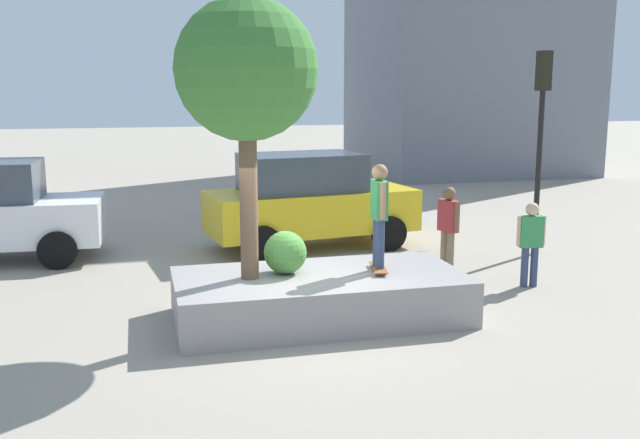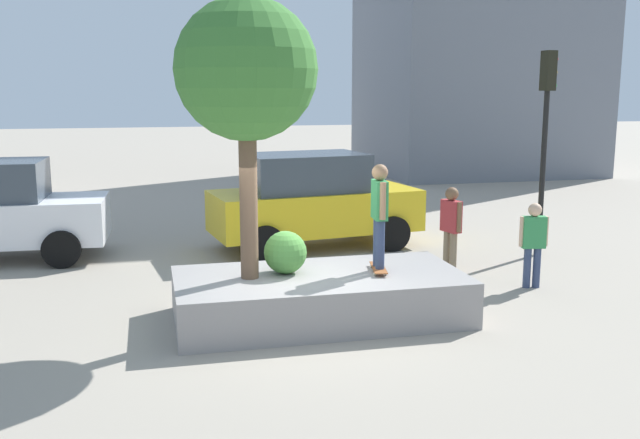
{
  "view_description": "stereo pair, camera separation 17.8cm",
  "coord_description": "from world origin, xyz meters",
  "px_view_note": "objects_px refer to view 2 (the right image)",
  "views": [
    {
      "loc": [
        -2.38,
        -10.54,
        3.69
      ],
      "look_at": [
        0.39,
        0.21,
        1.64
      ],
      "focal_mm": 39.98,
      "sensor_mm": 36.0,
      "label": 1
    },
    {
      "loc": [
        -2.2,
        -10.58,
        3.69
      ],
      "look_at": [
        0.39,
        0.21,
        1.64
      ],
      "focal_mm": 39.98,
      "sensor_mm": 36.0,
      "label": 2
    }
  ],
  "objects_px": {
    "planter_ledge": "(320,297)",
    "traffic_light_corner": "(546,118)",
    "skateboard": "(378,268)",
    "plaza_tree": "(246,72)",
    "taxi_cab": "(312,200)",
    "pedestrian_crossing": "(533,239)",
    "passerby_with_bag": "(451,223)",
    "skateboarder": "(379,208)"
  },
  "relations": [
    {
      "from": "skateboard",
      "to": "plaza_tree",
      "type": "bearing_deg",
      "value": 177.28
    },
    {
      "from": "skateboarder",
      "to": "taxi_cab",
      "type": "relative_size",
      "value": 0.34
    },
    {
      "from": "planter_ledge",
      "to": "traffic_light_corner",
      "type": "relative_size",
      "value": 1.03
    },
    {
      "from": "passerby_with_bag",
      "to": "traffic_light_corner",
      "type": "bearing_deg",
      "value": 19.57
    },
    {
      "from": "passerby_with_bag",
      "to": "pedestrian_crossing",
      "type": "bearing_deg",
      "value": -56.08
    },
    {
      "from": "planter_ledge",
      "to": "pedestrian_crossing",
      "type": "relative_size",
      "value": 2.88
    },
    {
      "from": "plaza_tree",
      "to": "passerby_with_bag",
      "type": "height_order",
      "value": "plaza_tree"
    },
    {
      "from": "taxi_cab",
      "to": "passerby_with_bag",
      "type": "distance_m",
      "value": 3.59
    },
    {
      "from": "planter_ledge",
      "to": "passerby_with_bag",
      "type": "xyz_separation_m",
      "value": [
        3.29,
        2.34,
        0.63
      ]
    },
    {
      "from": "skateboard",
      "to": "pedestrian_crossing",
      "type": "xyz_separation_m",
      "value": [
        3.32,
        0.9,
        0.13
      ]
    },
    {
      "from": "planter_ledge",
      "to": "skateboarder",
      "type": "bearing_deg",
      "value": -2.19
    },
    {
      "from": "skateboard",
      "to": "planter_ledge",
      "type": "bearing_deg",
      "value": 177.81
    },
    {
      "from": "skateboard",
      "to": "pedestrian_crossing",
      "type": "height_order",
      "value": "pedestrian_crossing"
    },
    {
      "from": "planter_ledge",
      "to": "taxi_cab",
      "type": "distance_m",
      "value": 5.31
    },
    {
      "from": "traffic_light_corner",
      "to": "pedestrian_crossing",
      "type": "bearing_deg",
      "value": -123.08
    },
    {
      "from": "skateboard",
      "to": "traffic_light_corner",
      "type": "height_order",
      "value": "traffic_light_corner"
    },
    {
      "from": "passerby_with_bag",
      "to": "skateboard",
      "type": "bearing_deg",
      "value": -134.23
    },
    {
      "from": "skateboard",
      "to": "taxi_cab",
      "type": "relative_size",
      "value": 0.17
    },
    {
      "from": "plaza_tree",
      "to": "skateboarder",
      "type": "bearing_deg",
      "value": -2.72
    },
    {
      "from": "skateboard",
      "to": "passerby_with_bag",
      "type": "height_order",
      "value": "passerby_with_bag"
    },
    {
      "from": "traffic_light_corner",
      "to": "pedestrian_crossing",
      "type": "height_order",
      "value": "traffic_light_corner"
    },
    {
      "from": "traffic_light_corner",
      "to": "pedestrian_crossing",
      "type": "distance_m",
      "value": 3.57
    },
    {
      "from": "passerby_with_bag",
      "to": "pedestrian_crossing",
      "type": "relative_size",
      "value": 1.08
    },
    {
      "from": "planter_ledge",
      "to": "traffic_light_corner",
      "type": "height_order",
      "value": "traffic_light_corner"
    },
    {
      "from": "skateboard",
      "to": "skateboarder",
      "type": "bearing_deg",
      "value": 180.0
    },
    {
      "from": "pedestrian_crossing",
      "to": "taxi_cab",
      "type": "bearing_deg",
      "value": 127.05
    },
    {
      "from": "planter_ledge",
      "to": "skateboard",
      "type": "distance_m",
      "value": 1.06
    },
    {
      "from": "skateboard",
      "to": "traffic_light_corner",
      "type": "xyz_separation_m",
      "value": [
        4.88,
        3.29,
        2.26
      ]
    },
    {
      "from": "traffic_light_corner",
      "to": "skateboarder",
      "type": "bearing_deg",
      "value": -145.99
    },
    {
      "from": "planter_ledge",
      "to": "traffic_light_corner",
      "type": "distance_m",
      "value": 7.22
    },
    {
      "from": "planter_ledge",
      "to": "passerby_with_bag",
      "type": "bearing_deg",
      "value": 35.45
    },
    {
      "from": "taxi_cab",
      "to": "traffic_light_corner",
      "type": "bearing_deg",
      "value": -21.56
    },
    {
      "from": "pedestrian_crossing",
      "to": "traffic_light_corner",
      "type": "bearing_deg",
      "value": 56.92
    },
    {
      "from": "passerby_with_bag",
      "to": "skateboarder",
      "type": "bearing_deg",
      "value": -134.23
    },
    {
      "from": "skateboard",
      "to": "taxi_cab",
      "type": "bearing_deg",
      "value": 89.13
    },
    {
      "from": "plaza_tree",
      "to": "skateboard",
      "type": "relative_size",
      "value": 5.23
    },
    {
      "from": "planter_ledge",
      "to": "skateboarder",
      "type": "height_order",
      "value": "skateboarder"
    },
    {
      "from": "planter_ledge",
      "to": "plaza_tree",
      "type": "xyz_separation_m",
      "value": [
        -1.13,
        0.06,
        3.56
      ]
    },
    {
      "from": "taxi_cab",
      "to": "traffic_light_corner",
      "type": "height_order",
      "value": "traffic_light_corner"
    },
    {
      "from": "plaza_tree",
      "to": "skateboard",
      "type": "bearing_deg",
      "value": -2.72
    },
    {
      "from": "plaza_tree",
      "to": "pedestrian_crossing",
      "type": "bearing_deg",
      "value": 8.37
    },
    {
      "from": "taxi_cab",
      "to": "traffic_light_corner",
      "type": "relative_size",
      "value": 1.11
    }
  ]
}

